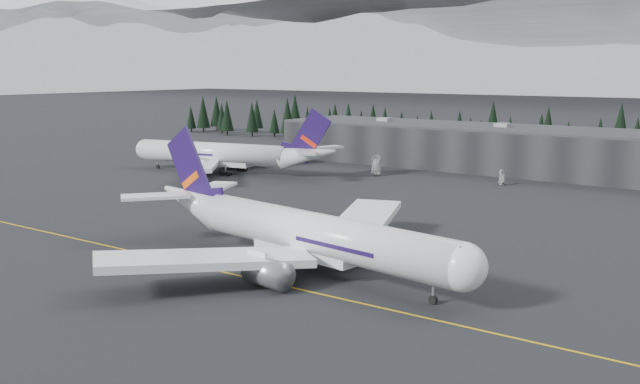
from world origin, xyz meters
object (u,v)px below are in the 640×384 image
Objects in this scene: jet_parked at (229,154)px; gse_vehicle_b at (502,183)px; terminal at (535,151)px; jet_main at (293,230)px; gse_vehicle_a at (377,173)px.

gse_vehicle_b is at bearing -173.03° from jet_parked.
jet_main is at bearing -87.76° from terminal.
terminal is 87.35m from jet_parked.
terminal reaches higher than gse_vehicle_b.
gse_vehicle_b is (1.53, -27.73, -5.61)m from terminal.
gse_vehicle_a reaches higher than gse_vehicle_b.
jet_main is 1.04× the size of jet_parked.
terminal reaches higher than gse_vehicle_a.
gse_vehicle_a is at bearing -163.11° from jet_parked.
jet_main is at bearing -74.75° from gse_vehicle_a.
jet_parked is at bearing -142.89° from terminal.
gse_vehicle_a is (36.47, 20.43, -4.58)m from jet_parked.
gse_vehicle_b is at bearing -1.03° from gse_vehicle_a.
jet_parked is at bearing 146.81° from jet_main.
terminal is at bearing 100.46° from jet_main.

